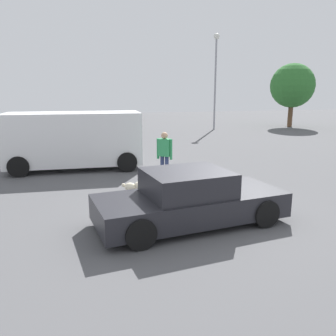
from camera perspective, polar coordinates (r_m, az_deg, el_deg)
The scene contains 7 objects.
ground_plane at distance 8.53m, azimuth 5.10°, elevation -8.29°, with size 80.00×80.00×0.00m, color #515154.
sedan_foreground at distance 7.99m, azimuth 3.61°, elevation -5.28°, with size 4.57×2.30×1.28m.
dog at distance 10.20m, azimuth -5.98°, elevation -3.11°, with size 0.56×0.43×0.44m.
van_white at distance 13.99m, azimuth -15.23°, elevation 4.69°, with size 5.19×2.36×2.22m.
pedestrian at distance 11.81m, azimuth -0.59°, elevation 2.71°, with size 0.48×0.43×1.67m.
light_post_near at distance 27.71m, azimuth 7.91°, elevation 16.33°, with size 0.44×0.44×7.23m.
tree_back_left at distance 31.25m, azimuth 19.94°, elevation 12.70°, with size 3.63×3.63×5.25m.
Camera 1 is at (-2.81, -7.45, 3.06)m, focal length 36.76 mm.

